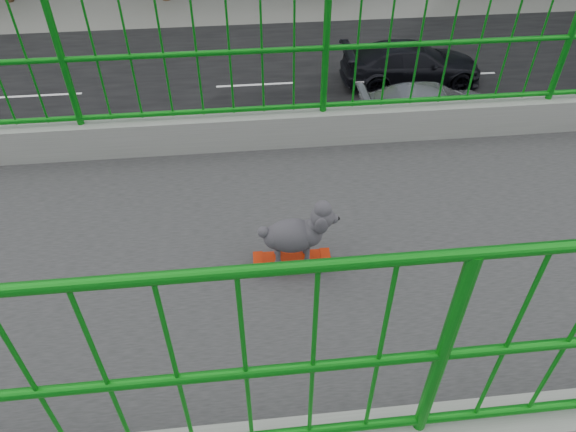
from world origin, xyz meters
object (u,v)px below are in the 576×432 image
(car_5, at_px, (244,264))
(car_3, at_px, (411,64))
(skateboard, at_px, (292,260))
(poodle, at_px, (296,233))
(car_7, at_px, (432,108))

(car_5, bearing_deg, car_3, 144.99)
(car_3, height_order, car_5, car_3)
(skateboard, bearing_deg, car_5, -174.42)
(poodle, bearing_deg, car_5, -174.17)
(car_3, distance_m, car_5, 11.72)
(skateboard, bearing_deg, car_3, 159.75)
(skateboard, bearing_deg, poodle, 90.00)
(skateboard, distance_m, car_7, 15.26)
(poodle, relative_size, car_7, 0.10)
(skateboard, distance_m, car_5, 8.81)
(skateboard, distance_m, car_3, 18.03)
(car_7, bearing_deg, skateboard, 154.00)
(car_7, bearing_deg, car_5, 134.54)
(skateboard, xyz_separation_m, car_7, (-12.48, 6.09, -6.33))
(skateboard, xyz_separation_m, car_3, (-15.68, 6.31, -6.28))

